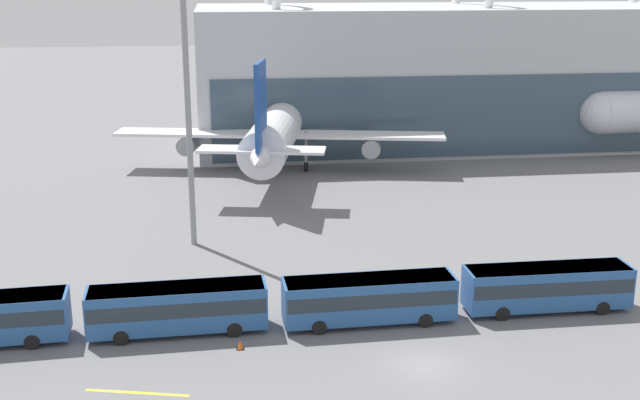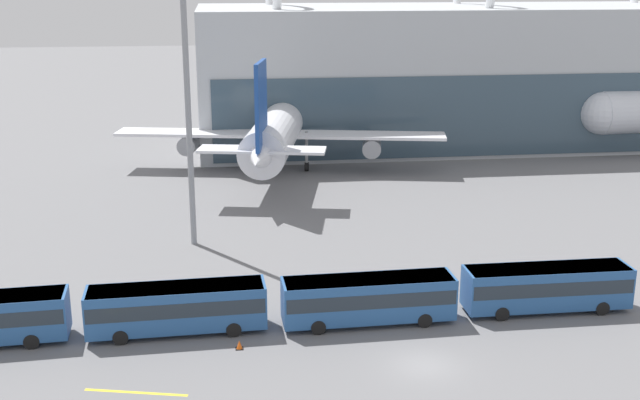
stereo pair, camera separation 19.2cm
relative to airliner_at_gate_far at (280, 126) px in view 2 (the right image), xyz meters
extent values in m
plane|color=slate|center=(4.75, -51.10, -5.31)|extent=(440.00, 440.00, 0.00)
cylinder|color=white|center=(0.28, 1.39, 0.03)|extent=(11.80, 36.07, 4.92)
sphere|color=white|center=(3.76, 18.94, 0.03)|extent=(4.82, 4.82, 4.82)
cone|color=white|center=(-3.21, -16.17, 0.03)|extent=(6.12, 8.62, 4.68)
cube|color=white|center=(-0.15, -0.76, -0.83)|extent=(39.16, 11.61, 0.35)
cylinder|color=gray|center=(-10.89, 1.38, -2.18)|extent=(2.91, 4.26, 2.19)
cylinder|color=gray|center=(10.59, -2.89, -2.18)|extent=(2.91, 4.26, 2.19)
cube|color=#1E4799|center=(-3.04, -15.31, 5.05)|extent=(1.56, 5.97, 8.58)
cube|color=white|center=(-3.04, -15.31, 0.52)|extent=(13.17, 5.63, 0.28)
cylinder|color=gray|center=(2.61, 13.16, -2.62)|extent=(0.36, 0.36, 4.30)
cylinder|color=black|center=(2.61, 13.16, -4.76)|extent=(0.66, 1.17, 1.10)
cylinder|color=gray|center=(-3.29, -0.13, -2.62)|extent=(0.36, 0.36, 4.30)
cylinder|color=black|center=(-3.29, -0.13, -4.76)|extent=(0.66, 1.17, 1.10)
cylinder|color=gray|center=(2.99, -1.38, -2.62)|extent=(0.36, 0.36, 4.30)
cylinder|color=black|center=(2.99, -1.38, -4.76)|extent=(0.66, 1.17, 1.10)
sphere|color=silver|center=(41.20, 1.92, 0.34)|extent=(5.45, 5.45, 5.45)
cylinder|color=gray|center=(47.09, 2.40, -2.49)|extent=(0.36, 0.36, 4.55)
cylinder|color=black|center=(47.09, 2.40, -4.76)|extent=(1.13, 0.54, 1.10)
cylinder|color=black|center=(-19.65, -43.34, -4.81)|extent=(1.02, 0.36, 1.00)
cylinder|color=black|center=(-19.49, -45.85, -4.81)|extent=(1.02, 0.36, 1.00)
cube|color=#285693|center=(-10.36, -44.56, -3.51)|extent=(11.81, 3.14, 2.87)
cube|color=#232D38|center=(-10.36, -44.56, -3.22)|extent=(11.58, 3.16, 1.00)
cube|color=silver|center=(-10.36, -44.56, -2.13)|extent=(11.46, 3.05, 0.12)
cylinder|color=black|center=(-6.78, -43.17, -4.81)|extent=(1.01, 0.34, 1.00)
cylinder|color=black|center=(-6.69, -45.69, -4.81)|extent=(1.01, 0.34, 1.00)
cylinder|color=black|center=(-14.04, -43.43, -4.81)|extent=(1.01, 0.34, 1.00)
cylinder|color=black|center=(-13.95, -45.95, -4.81)|extent=(1.01, 0.34, 1.00)
cube|color=#285693|center=(2.47, -44.68, -3.51)|extent=(11.79, 3.02, 2.87)
cube|color=#232D38|center=(2.47, -44.68, -3.22)|extent=(11.55, 3.04, 1.00)
cube|color=silver|center=(2.47, -44.68, -2.13)|extent=(11.43, 2.93, 0.12)
cylinder|color=black|center=(6.07, -43.33, -4.81)|extent=(1.01, 0.33, 1.00)
cylinder|color=black|center=(6.13, -45.84, -4.81)|extent=(1.01, 0.33, 1.00)
cylinder|color=black|center=(-1.20, -43.51, -4.81)|extent=(1.01, 0.33, 1.00)
cylinder|color=black|center=(-1.13, -46.03, -4.81)|extent=(1.01, 0.33, 1.00)
cube|color=#285693|center=(15.30, -44.18, -3.51)|extent=(11.73, 2.75, 2.87)
cube|color=#232D38|center=(15.30, -44.18, -3.22)|extent=(11.49, 2.78, 1.00)
cube|color=silver|center=(15.30, -44.18, -2.13)|extent=(11.37, 2.66, 0.12)
cylinder|color=black|center=(18.93, -42.91, -4.81)|extent=(1.00, 0.30, 1.00)
cylinder|color=black|center=(18.94, -45.43, -4.81)|extent=(1.00, 0.30, 1.00)
cylinder|color=black|center=(11.67, -42.93, -4.81)|extent=(1.00, 0.30, 1.00)
cylinder|color=black|center=(11.67, -45.45, -4.81)|extent=(1.00, 0.30, 1.00)
cylinder|color=gray|center=(-9.76, -26.49, 6.66)|extent=(0.51, 0.51, 23.95)
cube|color=yellow|center=(-12.41, -52.30, -5.31)|extent=(5.97, 1.69, 0.01)
cube|color=black|center=(-6.38, -47.51, -5.30)|extent=(0.51, 0.51, 0.02)
cone|color=#EA5914|center=(-6.38, -47.51, -5.01)|extent=(0.38, 0.38, 0.55)
camera|label=1|loc=(-7.26, -94.20, 17.91)|focal=45.00mm
camera|label=2|loc=(-7.07, -94.23, 17.91)|focal=45.00mm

